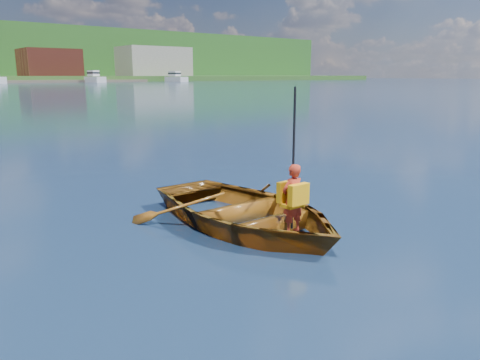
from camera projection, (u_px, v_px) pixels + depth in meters
ground at (276, 215)px, 8.01m from camera, size 600.00×600.00×0.00m
rowboat at (245, 211)px, 7.38m from camera, size 2.77×3.85×0.79m
child_paddler at (293, 197)px, 6.70m from camera, size 0.37×0.34×2.09m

